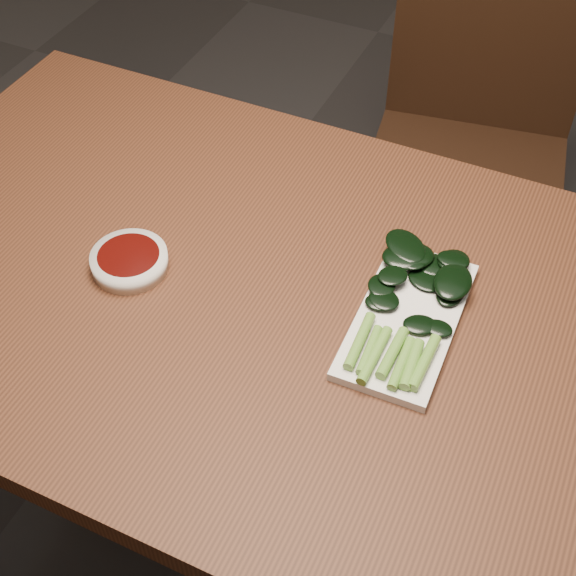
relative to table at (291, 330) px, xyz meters
The scene contains 6 objects.
ground 0.68m from the table, ahead, with size 6.00×6.00×0.00m, color #2B2828.
table is the anchor object (origin of this frame).
chair_far 0.86m from the table, 85.32° to the left, with size 0.50×0.50×0.89m.
sauce_bowl 0.26m from the table, 169.31° to the right, with size 0.11×0.11×0.03m.
serving_plate 0.18m from the table, ahead, with size 0.14×0.27×0.01m.
gai_lan 0.20m from the table, 21.33° to the left, with size 0.16×0.29×0.02m.
Camera 1 is at (0.32, -0.69, 1.59)m, focal length 50.00 mm.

